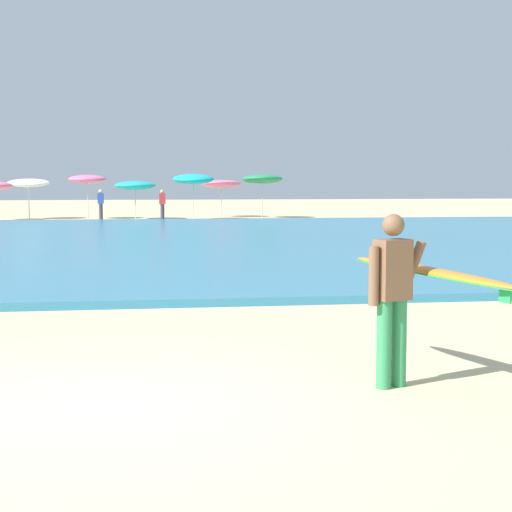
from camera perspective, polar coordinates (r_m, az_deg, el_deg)
name	(u,v)px	position (r m, az deg, el deg)	size (l,w,h in m)	color
ground_plane	(104,406)	(7.77, -10.50, -10.19)	(160.00, 160.00, 0.00)	beige
sea	(127,241)	(27.28, -8.89, 1.02)	(120.00, 28.00, 0.14)	teal
surfer_with_board	(411,284)	(8.39, 10.66, -1.88)	(1.32, 2.55, 1.73)	#338E56
beach_umbrella_3	(28,183)	(45.50, -15.46, 4.89)	(2.23, 2.26, 2.22)	beige
beach_umbrella_4	(87,179)	(44.93, -11.58, 5.22)	(1.99, 2.00, 2.36)	beige
beach_umbrella_5	(135,186)	(44.04, -8.36, 4.84)	(2.17, 2.17, 2.02)	beige
beach_umbrella_6	(193,179)	(43.19, -4.35, 5.32)	(2.13, 2.17, 2.45)	beige
beach_umbrella_7	(221,184)	(46.24, -2.41, 4.99)	(2.17, 2.19, 2.15)	beige
beach_umbrella_8	(262,179)	(44.99, 0.44, 5.33)	(2.21, 2.24, 2.42)	beige
beachgoer_near_row_left	(101,204)	(43.79, -10.69, 3.59)	(0.32, 0.20, 1.58)	#383842
beachgoer_near_row_mid	(162,204)	(42.40, -6.49, 3.59)	(0.32, 0.20, 1.58)	#383842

